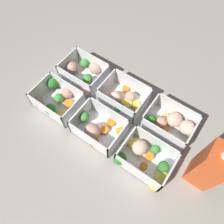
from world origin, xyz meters
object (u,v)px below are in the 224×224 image
(container_near_center, at_px, (122,98))
(container_near_right, at_px, (85,74))
(container_far_left, at_px, (144,157))
(juice_carton, at_px, (209,167))
(container_near_left, at_px, (170,123))
(container_far_center, at_px, (96,128))
(container_far_right, at_px, (57,99))

(container_near_center, xyz_separation_m, container_near_right, (0.16, -0.01, 0.00))
(container_near_center, bearing_deg, container_far_left, 141.81)
(juice_carton, bearing_deg, container_near_left, -32.66)
(container_near_left, distance_m, container_far_center, 0.23)
(juice_carton, bearing_deg, container_far_right, 5.64)
(container_near_left, relative_size, container_far_right, 1.03)
(container_far_left, bearing_deg, container_near_center, -38.19)
(container_far_center, xyz_separation_m, container_far_right, (0.17, -0.01, -0.00))
(container_near_left, relative_size, container_near_right, 0.98)
(container_near_left, bearing_deg, container_far_center, 39.56)
(container_far_center, bearing_deg, container_near_center, -90.95)
(container_near_left, distance_m, container_near_right, 0.34)
(container_near_left, bearing_deg, container_far_left, 85.83)
(container_far_left, bearing_deg, container_far_right, -0.52)
(container_far_right, bearing_deg, container_far_center, 177.07)
(container_near_left, distance_m, container_far_left, 0.14)
(container_near_center, bearing_deg, juice_carton, 166.02)
(container_far_left, relative_size, container_far_center, 1.11)
(container_near_right, bearing_deg, container_near_left, -179.34)
(container_near_right, distance_m, juice_carton, 0.50)
(container_near_center, distance_m, juice_carton, 0.34)
(container_near_right, bearing_deg, container_far_left, 157.19)
(container_near_left, height_order, container_near_right, same)
(container_near_left, distance_m, container_near_center, 0.18)
(container_near_left, relative_size, container_far_center, 1.05)
(container_near_center, distance_m, container_far_left, 0.21)
(container_near_right, height_order, container_far_right, same)
(container_near_left, xyz_separation_m, container_far_right, (0.36, 0.14, 0.00))
(container_near_center, bearing_deg, container_near_left, -176.36)
(container_far_center, height_order, juice_carton, juice_carton)
(container_near_right, relative_size, container_far_right, 1.05)
(juice_carton, bearing_deg, container_near_center, -13.98)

